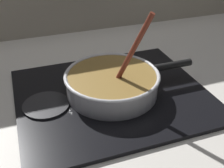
# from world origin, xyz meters

# --- Properties ---
(ground) EXTENTS (2.40, 1.60, 0.04)m
(ground) POSITION_xyz_m (0.00, 0.00, -0.02)
(ground) COLOR beige
(hob_plate) EXTENTS (0.56, 0.48, 0.01)m
(hob_plate) POSITION_xyz_m (0.06, 0.23, 0.01)
(hob_plate) COLOR black
(hob_plate) RESTS_ON ground
(burner_ring) EXTENTS (0.16, 0.16, 0.01)m
(burner_ring) POSITION_xyz_m (0.06, 0.23, 0.02)
(burner_ring) COLOR #592D0C
(burner_ring) RESTS_ON hob_plate
(spare_burner) EXTENTS (0.13, 0.13, 0.01)m
(spare_burner) POSITION_xyz_m (-0.14, 0.23, 0.01)
(spare_burner) COLOR #262628
(spare_burner) RESTS_ON hob_plate
(cooking_pan) EXTENTS (0.40, 0.28, 0.26)m
(cooking_pan) POSITION_xyz_m (0.06, 0.23, 0.05)
(cooking_pan) COLOR silver
(cooking_pan) RESTS_ON hob_plate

